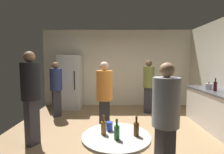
# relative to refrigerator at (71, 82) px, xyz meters

# --- Properties ---
(ground_plane) EXTENTS (5.20, 5.20, 0.10)m
(ground_plane) POSITION_rel_refrigerator_xyz_m (1.60, -2.20, -0.95)
(ground_plane) COLOR #9E7C56
(wall_back) EXTENTS (5.32, 0.06, 2.70)m
(wall_back) POSITION_rel_refrigerator_xyz_m (1.60, 0.43, 0.45)
(wall_back) COLOR silver
(wall_back) RESTS_ON ground_plane
(refrigerator) EXTENTS (0.70, 0.68, 1.80)m
(refrigerator) POSITION_rel_refrigerator_xyz_m (0.00, 0.00, 0.00)
(refrigerator) COLOR silver
(refrigerator) RESTS_ON ground_plane
(kitchen_counter) EXTENTS (0.64, 1.84, 0.90)m
(kitchen_counter) POSITION_rel_refrigerator_xyz_m (3.88, -1.69, -0.45)
(kitchen_counter) COLOR beige
(kitchen_counter) RESTS_ON ground_plane
(kettle) EXTENTS (0.24, 0.17, 0.18)m
(kettle) POSITION_rel_refrigerator_xyz_m (3.83, -1.45, 0.07)
(kettle) COLOR #B2B2B7
(kettle) RESTS_ON kitchen_counter
(wine_bottle_on_counter) EXTENTS (0.08, 0.08, 0.31)m
(wine_bottle_on_counter) POSITION_rel_refrigerator_xyz_m (3.82, -1.72, 0.12)
(wine_bottle_on_counter) COLOR #3F141E
(wine_bottle_on_counter) RESTS_ON kitchen_counter
(foreground_table) EXTENTS (0.80, 0.80, 0.73)m
(foreground_table) POSITION_rel_refrigerator_xyz_m (1.48, -3.74, -0.27)
(foreground_table) COLOR beige
(foreground_table) RESTS_ON ground_plane
(beer_bottle_amber) EXTENTS (0.06, 0.06, 0.23)m
(beer_bottle_amber) POSITION_rel_refrigerator_xyz_m (1.33, -3.71, -0.08)
(beer_bottle_amber) COLOR #8C5919
(beer_bottle_amber) RESTS_ON foreground_table
(beer_bottle_brown) EXTENTS (0.06, 0.06, 0.23)m
(beer_bottle_brown) POSITION_rel_refrigerator_xyz_m (1.71, -3.75, -0.08)
(beer_bottle_brown) COLOR #593314
(beer_bottle_brown) RESTS_ON foreground_table
(beer_bottle_green) EXTENTS (0.06, 0.06, 0.23)m
(beer_bottle_green) POSITION_rel_refrigerator_xyz_m (1.49, -3.84, -0.08)
(beer_bottle_green) COLOR #26662D
(beer_bottle_green) RESTS_ON foreground_table
(plastic_cup_blue) EXTENTS (0.08, 0.08, 0.11)m
(plastic_cup_blue) POSITION_rel_refrigerator_xyz_m (1.40, -3.61, -0.11)
(plastic_cup_blue) COLOR blue
(plastic_cup_blue) RESTS_ON foreground_table
(person_in_black_shirt) EXTENTS (0.46, 0.46, 1.78)m
(person_in_black_shirt) POSITION_rel_refrigerator_xyz_m (-0.10, -2.53, 0.15)
(person_in_black_shirt) COLOR #2D2D38
(person_in_black_shirt) RESTS_ON ground_plane
(person_in_olive_shirt) EXTENTS (0.46, 0.46, 1.63)m
(person_in_olive_shirt) POSITION_rel_refrigerator_xyz_m (2.52, -0.51, 0.05)
(person_in_olive_shirt) COLOR #2D2D38
(person_in_olive_shirt) RESTS_ON ground_plane
(person_in_gray_shirt) EXTENTS (0.42, 0.42, 1.58)m
(person_in_gray_shirt) POSITION_rel_refrigerator_xyz_m (2.11, -3.55, 0.02)
(person_in_gray_shirt) COLOR #2D2D38
(person_in_gray_shirt) RESTS_ON ground_plane
(person_in_orange_shirt) EXTENTS (0.35, 0.35, 1.59)m
(person_in_orange_shirt) POSITION_rel_refrigerator_xyz_m (1.26, -2.14, 0.02)
(person_in_orange_shirt) COLOR #2D2D38
(person_in_orange_shirt) RESTS_ON ground_plane
(person_in_navy_shirt) EXTENTS (0.48, 0.48, 1.58)m
(person_in_navy_shirt) POSITION_rel_refrigerator_xyz_m (-0.20, -0.86, 0.02)
(person_in_navy_shirt) COLOR #2D2D38
(person_in_navy_shirt) RESTS_ON ground_plane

